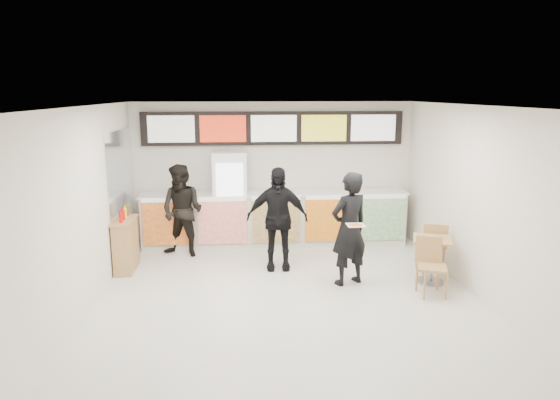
{
  "coord_description": "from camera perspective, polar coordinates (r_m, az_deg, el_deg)",
  "views": [
    {
      "loc": [
        -0.74,
        -7.13,
        3.2
      ],
      "look_at": [
        -0.05,
        1.2,
        1.38
      ],
      "focal_mm": 32.0,
      "sensor_mm": 36.0,
      "label": 1
    }
  ],
  "objects": [
    {
      "name": "wall_right",
      "position": [
        8.23,
        22.43,
        -0.61
      ],
      "size": [
        0.0,
        7.0,
        7.0
      ],
      "primitive_type": "plane",
      "rotation": [
        1.57,
        0.0,
        -1.57
      ],
      "color": "silver",
      "rests_on": "floor"
    },
    {
      "name": "menu_board",
      "position": [
        10.59,
        -0.73,
        8.2
      ],
      "size": [
        5.5,
        0.14,
        0.7
      ],
      "color": "black",
      "rests_on": "wall_back"
    },
    {
      "name": "condiment_ledge",
      "position": [
        9.52,
        -17.22,
        -4.86
      ],
      "size": [
        0.35,
        0.85,
        1.14
      ],
      "color": "tan",
      "rests_on": "floor"
    },
    {
      "name": "pizza_slice",
      "position": [
        7.93,
        8.65,
        -2.81
      ],
      "size": [
        0.36,
        0.36,
        0.02
      ],
      "color": "beige",
      "rests_on": "customer_main"
    },
    {
      "name": "customer_main",
      "position": [
        8.41,
        7.91,
        -3.3
      ],
      "size": [
        0.83,
        0.71,
        1.92
      ],
      "primitive_type": "imported",
      "rotation": [
        0.0,
        0.0,
        3.58
      ],
      "color": "black",
      "rests_on": "floor"
    },
    {
      "name": "drinks_fridge",
      "position": [
        10.47,
        -5.7,
        0.08
      ],
      "size": [
        0.7,
        0.67,
        2.0
      ],
      "color": "white",
      "rests_on": "floor"
    },
    {
      "name": "cafe_table",
      "position": [
        8.88,
        16.94,
        -5.71
      ],
      "size": [
        0.95,
        1.64,
        0.93
      ],
      "rotation": [
        0.0,
        0.0,
        -0.35
      ],
      "color": "tan",
      "rests_on": "floor"
    },
    {
      "name": "mirror_panel",
      "position": [
        9.94,
        -17.79,
        3.29
      ],
      "size": [
        0.01,
        2.0,
        1.5
      ],
      "primitive_type": "cube",
      "color": "#B2B7BF",
      "rests_on": "wall_left"
    },
    {
      "name": "wall_back",
      "position": [
        10.79,
        -0.75,
        3.2
      ],
      "size": [
        6.0,
        0.0,
        6.0
      ],
      "primitive_type": "plane",
      "rotation": [
        1.57,
        0.0,
        0.0
      ],
      "color": "silver",
      "rests_on": "floor"
    },
    {
      "name": "service_counter",
      "position": [
        10.58,
        -0.58,
        -2.12
      ],
      "size": [
        5.56,
        0.77,
        1.14
      ],
      "color": "silver",
      "rests_on": "floor"
    },
    {
      "name": "customer_left",
      "position": [
        9.97,
        -11.1,
        -1.22
      ],
      "size": [
        1.1,
        1.0,
        1.83
      ],
      "primitive_type": "imported",
      "rotation": [
        0.0,
        0.0,
        -0.43
      ],
      "color": "black",
      "rests_on": "floor"
    },
    {
      "name": "customer_mid",
      "position": [
        9.06,
        -0.33,
        -2.13
      ],
      "size": [
        1.14,
        0.53,
        1.9
      ],
      "primitive_type": "imported",
      "rotation": [
        0.0,
        0.0,
        -0.06
      ],
      "color": "black",
      "rests_on": "floor"
    },
    {
      "name": "wall_left",
      "position": [
        7.67,
        -21.76,
        -1.44
      ],
      "size": [
        0.0,
        7.0,
        7.0
      ],
      "primitive_type": "plane",
      "rotation": [
        1.57,
        0.0,
        1.57
      ],
      "color": "silver",
      "rests_on": "floor"
    },
    {
      "name": "ceiling",
      "position": [
        7.17,
        1.21,
        10.66
      ],
      "size": [
        7.0,
        7.0,
        0.0
      ],
      "primitive_type": "plane",
      "rotation": [
        3.14,
        0.0,
        0.0
      ],
      "color": "white",
      "rests_on": "wall_back"
    },
    {
      "name": "floor",
      "position": [
        7.85,
        1.11,
        -11.81
      ],
      "size": [
        7.0,
        7.0,
        0.0
      ],
      "primitive_type": "plane",
      "color": "beige",
      "rests_on": "ground"
    }
  ]
}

